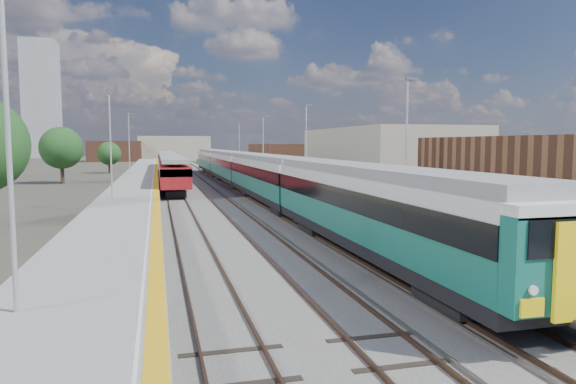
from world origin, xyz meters
name	(u,v)px	position (x,y,z in m)	size (l,w,h in m)	color
ground	(226,189)	(0.00, 50.00, 0.00)	(320.00, 320.00, 0.00)	#47443A
ballast_bed	(202,187)	(-2.25, 52.50, 0.03)	(10.50, 155.00, 0.06)	#565451
tracks	(206,185)	(-1.65, 54.18, 0.11)	(8.96, 160.00, 0.17)	#4C3323
platform_right	(269,181)	(5.28, 52.49, 0.54)	(4.70, 155.00, 8.52)	slate
platform_left	(138,184)	(-9.05, 52.49, 0.52)	(4.30, 155.00, 8.52)	slate
buildings	(112,121)	(-18.12, 138.60, 10.70)	(72.00, 185.50, 40.00)	brown
green_train	(246,169)	(1.50, 45.57, 2.29)	(2.96, 82.25, 3.25)	black
red_train	(169,165)	(-5.50, 66.04, 1.98)	(2.66, 53.99, 3.36)	black
tree_b	(61,148)	(-18.16, 62.40, 4.31)	(5.06, 5.06, 6.86)	#382619
tree_c	(109,154)	(-14.55, 84.08, 3.23)	(3.80, 3.80, 5.15)	#382619
tree_d	(376,151)	(21.45, 59.46, 3.82)	(4.49, 4.49, 6.08)	#382619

